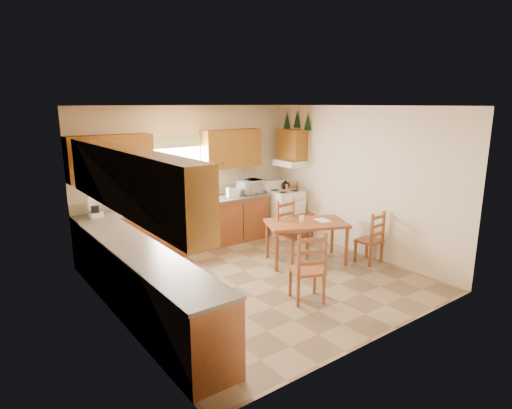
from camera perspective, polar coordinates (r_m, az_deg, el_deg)
floor at (r=6.92m, az=0.49°, el=-9.94°), size 4.50×4.50×0.00m
ceiling at (r=6.36m, az=0.54°, el=13.02°), size 4.50×4.50×0.00m
wall_left at (r=5.49m, az=-18.58°, el=-2.00°), size 4.50×4.50×0.00m
wall_right at (r=8.04m, az=13.43°, el=3.05°), size 4.50×4.50×0.00m
wall_back at (r=8.38m, az=-8.82°, el=3.67°), size 4.50×4.50×0.00m
wall_front at (r=4.96m, az=16.42°, el=-3.47°), size 4.50×4.50×0.00m
lower_cab_back at (r=8.16m, az=-9.93°, el=-3.21°), size 3.75×0.60×0.88m
lower_cab_left at (r=5.75m, az=-14.54°, el=-10.67°), size 0.60×3.60×0.88m
counter_back at (r=8.04m, az=-10.06°, el=-0.07°), size 3.75×0.63×0.04m
counter_left at (r=5.58m, az=-14.82°, el=-6.34°), size 0.63×3.60×0.04m
backsplash at (r=8.27m, az=-11.00°, el=1.05°), size 3.75×0.01×0.18m
upper_cab_back_left at (r=7.56m, az=-18.82°, el=5.95°), size 1.41×0.33×0.75m
upper_cab_back_right at (r=8.60m, az=-3.30°, el=7.45°), size 1.25×0.33×0.75m
upper_cab_left at (r=5.30m, az=-16.78°, el=3.19°), size 0.33×3.60×0.75m
upper_cab_stove at (r=8.99m, az=4.80°, el=7.97°), size 0.33×0.62×0.62m
range_hood at (r=9.00m, az=4.51°, el=5.55°), size 0.44×0.62×0.12m
window_frame at (r=8.19m, az=-10.63°, el=4.79°), size 1.13×0.02×1.18m
window_pane at (r=8.18m, az=-10.62°, el=4.79°), size 1.05×0.01×1.10m
window_valance at (r=8.10m, az=-10.69°, el=8.26°), size 1.19×0.01×0.24m
sink_basin at (r=8.06m, az=-9.60°, el=0.29°), size 0.75×0.45×0.04m
pine_decal_a at (r=8.81m, az=6.91°, el=10.94°), size 0.22×0.22×0.36m
pine_decal_b at (r=9.04m, az=5.50°, el=11.29°), size 0.22×0.22×0.36m
pine_decal_c at (r=9.29m, az=4.15°, el=11.12°), size 0.22×0.22×0.36m
stove at (r=9.07m, az=3.81°, el=-1.16°), size 0.68×0.70×0.94m
coffeemaker at (r=7.47m, az=-20.67°, el=-0.28°), size 0.26×0.29×0.34m
paper_towel at (r=8.27m, az=-6.50°, el=1.64°), size 0.15×0.15×0.30m
toaster at (r=8.52m, az=-3.15°, el=1.64°), size 0.24×0.18×0.18m
microwave at (r=8.81m, az=-0.83°, el=2.38°), size 0.49×0.37×0.28m
dining_table at (r=7.58m, az=6.68°, el=-4.98°), size 1.56×1.27×0.73m
chair_near_left at (r=6.10m, az=6.83°, el=-8.12°), size 0.56×0.55×1.03m
chair_near_right at (r=7.72m, az=14.87°, el=-4.22°), size 0.41×0.39×0.93m
chair_far_left at (r=7.58m, az=4.90°, el=-3.59°), size 0.48×0.47×1.07m
chair_far_right at (r=8.87m, az=5.88°, el=-0.89°), size 0.59×0.58×1.13m
table_paper at (r=7.62m, az=8.84°, el=-2.08°), size 0.27×0.32×0.00m
table_card at (r=7.51m, az=6.14°, el=-1.83°), size 0.08×0.04×0.11m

